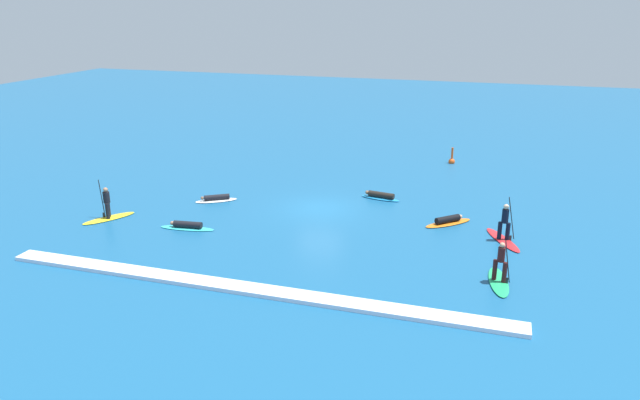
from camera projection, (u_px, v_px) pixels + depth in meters
ground_plane at (320, 208)px, 33.76m from camera, size 120.00×120.00×0.00m
surfer_on_red_board at (504, 231)px, 29.02m from camera, size 2.10×3.16×2.34m
surfer_on_orange_board at (448, 221)px, 31.33m from camera, size 2.60×2.49×0.45m
surfer_on_yellow_board at (108, 210)px, 31.96m from camera, size 2.15×2.90×2.19m
surfer_on_white_board at (216, 199)px, 34.94m from camera, size 2.48×1.96×0.40m
surfer_on_green_board at (499, 274)px, 24.67m from camera, size 1.18×2.95×2.01m
surfer_on_teal_board at (187, 226)px, 30.65m from camera, size 2.99×0.99×0.42m
surfer_on_blue_board at (380, 196)px, 35.27m from camera, size 2.48×1.01×0.45m
marker_buoy at (452, 160)px, 43.14m from camera, size 0.47×0.47×1.29m
wave_crest at (244, 288)px, 24.14m from camera, size 22.43×0.90×0.18m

